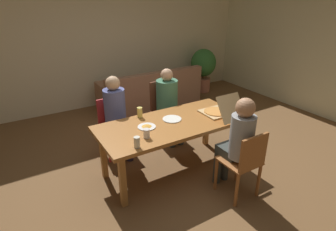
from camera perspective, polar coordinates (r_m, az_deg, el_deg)
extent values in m
plane|color=brown|center=(4.05, 0.75, -10.90)|extent=(20.00, 20.00, 0.00)
cube|color=beige|center=(6.17, -14.62, 14.18)|extent=(7.23, 0.12, 2.69)
cube|color=beige|center=(6.61, 24.60, 13.46)|extent=(0.12, 5.12, 2.69)
cube|color=#A0632D|center=(3.69, 0.80, -1.73)|extent=(1.97, 0.90, 0.05)
cube|color=#A46C35|center=(3.30, -9.26, -13.08)|extent=(0.07, 0.07, 0.69)
cube|color=#A46C35|center=(4.12, 13.54, -5.31)|extent=(0.07, 0.07, 0.69)
cube|color=#A46C35|center=(3.82, -13.10, -7.79)|extent=(0.07, 0.07, 0.69)
cube|color=#A46C35|center=(4.55, 7.85, -1.92)|extent=(0.07, 0.07, 0.69)
cylinder|color=brown|center=(4.71, 2.87, -2.35)|extent=(0.04, 0.04, 0.46)
cylinder|color=brown|center=(4.53, -1.21, -3.48)|extent=(0.04, 0.04, 0.46)
cylinder|color=brown|center=(4.97, 0.68, -0.86)|extent=(0.04, 0.04, 0.46)
cylinder|color=brown|center=(4.80, -3.25, -1.87)|extent=(0.04, 0.04, 0.46)
cube|color=brown|center=(4.65, -0.22, 0.53)|extent=(0.44, 0.40, 0.02)
cube|color=brown|center=(4.70, -1.39, 4.21)|extent=(0.42, 0.03, 0.50)
cylinder|color=#2D3D43|center=(4.56, 2.67, -3.17)|extent=(0.10, 0.10, 0.48)
cylinder|color=#2D3D43|center=(4.47, 0.82, -3.70)|extent=(0.10, 0.10, 0.48)
cube|color=#2D3D43|center=(4.50, 0.82, 0.54)|extent=(0.31, 0.32, 0.11)
cylinder|color=#407759|center=(4.53, -0.23, 4.15)|extent=(0.35, 0.35, 0.50)
sphere|color=tan|center=(4.43, -0.24, 8.31)|extent=(0.20, 0.20, 0.20)
cylinder|color=#97592B|center=(3.62, 9.79, -11.71)|extent=(0.04, 0.04, 0.46)
cylinder|color=#97592B|center=(3.83, 13.96, -9.90)|extent=(0.04, 0.04, 0.46)
cylinder|color=#97592B|center=(3.41, 13.87, -14.62)|extent=(0.04, 0.04, 0.46)
cylinder|color=#97592B|center=(3.64, 18.03, -12.47)|extent=(0.04, 0.04, 0.46)
cube|color=#97592B|center=(3.49, 14.30, -8.95)|extent=(0.42, 0.42, 0.02)
cube|color=#97592B|center=(3.26, 17.10, -7.28)|extent=(0.40, 0.03, 0.41)
cylinder|color=#343936|center=(3.74, 10.05, -10.25)|extent=(0.10, 0.10, 0.48)
cylinder|color=#343936|center=(3.82, 11.67, -9.58)|extent=(0.10, 0.10, 0.48)
cube|color=#343936|center=(3.54, 12.69, -7.04)|extent=(0.25, 0.30, 0.11)
cylinder|color=gray|center=(3.32, 14.87, -4.25)|extent=(0.28, 0.28, 0.53)
sphere|color=#A87754|center=(3.17, 15.56, 1.55)|extent=(0.22, 0.22, 0.22)
cylinder|color=#AB2729|center=(4.29, -7.10, -5.33)|extent=(0.05, 0.05, 0.46)
cylinder|color=#AB2729|center=(4.18, -11.89, -6.59)|extent=(0.05, 0.05, 0.46)
cylinder|color=#AB2729|center=(4.56, -8.82, -3.59)|extent=(0.05, 0.05, 0.46)
cylinder|color=#AB2729|center=(4.45, -13.35, -4.72)|extent=(0.05, 0.05, 0.46)
cube|color=#AB2729|center=(4.26, -10.52, -2.22)|extent=(0.45, 0.39, 0.02)
cube|color=#AB2729|center=(4.33, -11.59, 1.15)|extent=(0.42, 0.03, 0.39)
cylinder|color=#342E4E|center=(4.17, -7.94, -6.20)|extent=(0.10, 0.10, 0.48)
cylinder|color=#342E4E|center=(4.12, -9.91, -6.73)|extent=(0.10, 0.10, 0.48)
cube|color=#342E4E|center=(4.11, -9.86, -2.21)|extent=(0.28, 0.28, 0.11)
cylinder|color=#525B97|center=(4.13, -10.85, 1.79)|extent=(0.31, 0.31, 0.52)
sphere|color=tan|center=(4.01, -11.24, 6.47)|extent=(0.21, 0.21, 0.21)
cube|color=tan|center=(4.01, 9.73, 0.62)|extent=(0.38, 0.38, 0.02)
cylinder|color=#C78139|center=(4.00, 9.74, 0.84)|extent=(0.33, 0.33, 0.01)
cube|color=tan|center=(3.75, 12.78, 1.47)|extent=(0.38, 0.21, 0.32)
cylinder|color=white|center=(3.55, -4.37, -2.32)|extent=(0.23, 0.23, 0.01)
cone|color=gold|center=(3.55, -4.37, -2.12)|extent=(0.13, 0.13, 0.02)
cylinder|color=white|center=(3.76, 0.83, -0.73)|extent=(0.26, 0.26, 0.01)
cylinder|color=silver|center=(3.09, -6.39, -5.46)|extent=(0.07, 0.07, 0.13)
cylinder|color=#DBC961|center=(3.82, -5.80, 0.64)|extent=(0.07, 0.07, 0.14)
cylinder|color=silver|center=(3.29, -4.42, -3.67)|extent=(0.08, 0.08, 0.11)
cube|color=#966A50|center=(6.20, -3.77, 4.11)|extent=(2.19, 0.81, 0.42)
cube|color=#966A50|center=(5.80, -2.37, 6.95)|extent=(2.19, 0.16, 0.39)
cube|color=#966A50|center=(5.74, -12.72, 5.09)|extent=(0.20, 0.77, 0.18)
cube|color=#966A50|center=(6.60, 3.92, 8.10)|extent=(0.20, 0.77, 0.18)
cylinder|color=#B97059|center=(7.15, 7.04, 6.33)|extent=(0.39, 0.39, 0.34)
cylinder|color=brown|center=(7.08, 7.14, 8.17)|extent=(0.05, 0.05, 0.14)
ellipsoid|color=#327232|center=(7.00, 7.27, 10.64)|extent=(0.61, 0.61, 0.67)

